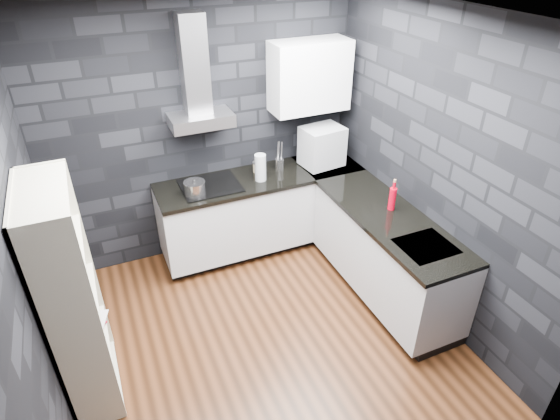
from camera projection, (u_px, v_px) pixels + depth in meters
ground at (264, 336)px, 4.21m from camera, size 3.20×3.20×0.00m
ceiling at (256, 17)px, 2.79m from camera, size 3.20×3.20×0.00m
wall_back at (203, 132)px, 4.76m from camera, size 3.20×0.05×2.70m
wall_front at (386, 373)px, 2.23m from camera, size 3.20×0.05×2.70m
wall_left at (22, 263)px, 2.95m from camera, size 0.05×3.20×2.70m
wall_right at (435, 170)px, 4.05m from camera, size 0.05×3.20×2.70m
toekick_back at (261, 240)px, 5.40m from camera, size 2.18×0.50×0.10m
toekick_right at (384, 286)px, 4.72m from camera, size 0.50×1.78×0.10m
counter_back_cab at (262, 210)px, 5.14m from camera, size 2.20×0.60×0.76m
counter_right_cab at (385, 253)px, 4.48m from camera, size 0.60×1.80×0.76m
counter_back_top at (261, 178)px, 4.92m from camera, size 2.20×0.62×0.04m
counter_right_top at (390, 218)px, 4.26m from camera, size 0.62×1.80×0.04m
counter_corner_top at (328, 164)px, 5.20m from camera, size 0.62×0.62×0.04m
hood_body at (201, 120)px, 4.48m from camera, size 0.60×0.34×0.12m
hood_chimney at (194, 64)px, 4.27m from camera, size 0.24×0.20×0.90m
upper_cabinet at (309, 76)px, 4.72m from camera, size 0.80×0.35×0.70m
cooktop at (210, 186)px, 4.73m from camera, size 0.58×0.50×0.01m
sink_rim at (426, 246)px, 3.87m from camera, size 0.44×0.40×0.01m
pot at (195, 189)px, 4.54m from camera, size 0.23×0.23×0.12m
glass_vase at (260, 168)px, 4.77m from camera, size 0.13×0.13×0.28m
storage_jar at (257, 167)px, 4.98m from camera, size 0.08×0.08×0.10m
utensil_crock at (279, 164)px, 5.03m from camera, size 0.12×0.12×0.12m
appliance_garage at (322, 146)px, 5.02m from camera, size 0.46×0.38×0.42m
red_bottle at (392, 199)px, 4.30m from camera, size 0.08×0.08×0.22m
bookshelf at (73, 300)px, 3.31m from camera, size 0.51×0.86×1.80m
fruit_bowl at (72, 303)px, 3.24m from camera, size 0.27×0.27×0.06m
book_red at (80, 321)px, 3.59m from camera, size 0.14×0.11×0.21m
book_second at (82, 312)px, 3.64m from camera, size 0.16×0.07×0.22m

